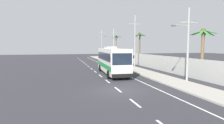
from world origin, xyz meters
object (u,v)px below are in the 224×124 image
at_px(utility_pole_distant, 102,43).
at_px(palm_third, 203,44).
at_px(utility_pole_mid, 135,40).
at_px(palm_nearest, 116,42).
at_px(utility_pole_nearest, 187,43).
at_px(utility_pole_far, 113,44).
at_px(coach_bus_foreground, 112,60).
at_px(palm_second, 140,42).
at_px(motorcycle_beside_bus, 111,63).
at_px(pedestrian_near_kerb, 125,61).

relative_size(utility_pole_distant, palm_third, 1.63).
height_order(utility_pole_mid, palm_nearest, utility_pole_mid).
relative_size(utility_pole_nearest, utility_pole_far, 0.91).
height_order(utility_pole_far, utility_pole_distant, utility_pole_distant).
distance_m(coach_bus_foreground, palm_nearest, 30.37).
bearing_deg(utility_pole_far, utility_pole_nearest, -90.48).
distance_m(utility_pole_far, palm_second, 12.81).
xyz_separation_m(motorcycle_beside_bus, palm_third, (6.70, -16.39, 3.47)).
bearing_deg(motorcycle_beside_bus, palm_second, 12.83).
xyz_separation_m(pedestrian_near_kerb, utility_pole_mid, (1.50, -1.63, 4.00)).
xyz_separation_m(utility_pole_nearest, utility_pole_far, (0.26, 31.22, 0.42)).
relative_size(coach_bus_foreground, utility_pole_distant, 1.13).
distance_m(utility_pole_far, palm_third, 30.60).
distance_m(coach_bus_foreground, utility_pole_nearest, 10.27).
distance_m(palm_nearest, palm_third, 35.85).
distance_m(motorcycle_beside_bus, pedestrian_near_kerb, 2.82).
bearing_deg(coach_bus_foreground, motorcycle_beside_bus, 76.16).
bearing_deg(utility_pole_distant, palm_nearest, -77.09).
bearing_deg(coach_bus_foreground, utility_pole_mid, 50.06).
relative_size(coach_bus_foreground, palm_nearest, 1.49).
height_order(motorcycle_beside_bus, utility_pole_distant, utility_pole_distant).
xyz_separation_m(utility_pole_far, palm_nearest, (2.30, 5.33, 0.66)).
distance_m(motorcycle_beside_bus, palm_nearest, 21.06).
bearing_deg(pedestrian_near_kerb, motorcycle_beside_bus, 106.57).
bearing_deg(utility_pole_distant, utility_pole_mid, -89.96).
xyz_separation_m(pedestrian_near_kerb, utility_pole_distant, (1.48, 29.59, 4.13)).
relative_size(motorcycle_beside_bus, palm_nearest, 0.27).
bearing_deg(coach_bus_foreground, pedestrian_near_kerb, 61.81).
bearing_deg(utility_pole_far, utility_pole_distant, 90.22).
distance_m(utility_pole_distant, palm_nearest, 10.55).
relative_size(pedestrian_near_kerb, palm_second, 0.26).
bearing_deg(motorcycle_beside_bus, utility_pole_far, 72.95).
distance_m(motorcycle_beside_bus, utility_pole_distant, 30.37).
relative_size(utility_pole_distant, palm_nearest, 1.32).
relative_size(pedestrian_near_kerb, utility_pole_mid, 0.18).
distance_m(utility_pole_nearest, palm_third, 2.73).
xyz_separation_m(utility_pole_mid, palm_third, (2.41, -14.89, -0.93)).
bearing_deg(motorcycle_beside_bus, pedestrian_near_kerb, 2.77).
bearing_deg(palm_second, palm_third, -89.59).
bearing_deg(palm_third, utility_pole_far, 94.44).
bearing_deg(utility_pole_nearest, motorcycle_beside_bus, 103.37).
bearing_deg(utility_pole_mid, utility_pole_nearest, -90.83).
relative_size(coach_bus_foreground, motorcycle_beside_bus, 5.62).
xyz_separation_m(pedestrian_near_kerb, palm_nearest, (3.84, 19.31, 4.27)).
height_order(coach_bus_foreground, palm_third, palm_third).
height_order(coach_bus_foreground, utility_pole_mid, utility_pole_mid).
height_order(utility_pole_mid, utility_pole_far, utility_pole_mid).
bearing_deg(utility_pole_distant, palm_third, -86.98).
relative_size(pedestrian_near_kerb, palm_third, 0.30).
bearing_deg(motorcycle_beside_bus, utility_pole_distant, 81.83).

